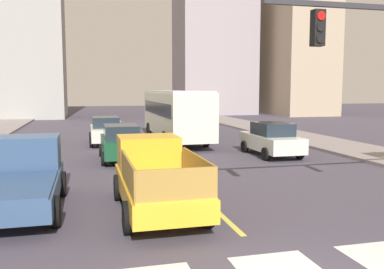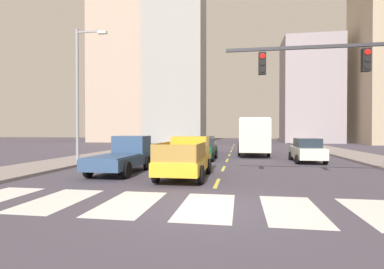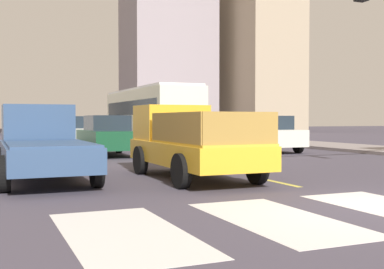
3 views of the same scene
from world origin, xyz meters
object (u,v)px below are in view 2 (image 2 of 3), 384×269
object	(u,v)px
pickup_dark	(124,155)
city_bus	(252,134)
sedan_near_left	(203,149)
streetlight_left	(79,90)
pickup_stakebed	(186,158)
sedan_far	(307,150)
sedan_mid	(206,145)

from	to	relation	value
pickup_dark	city_bus	distance (m)	15.81
sedan_near_left	streetlight_left	world-z (taller)	streetlight_left
pickup_stakebed	city_bus	distance (m)	15.42
city_bus	sedan_far	size ratio (longest dim) A/B	2.45
pickup_dark	sedan_near_left	world-z (taller)	pickup_dark
city_bus	streetlight_left	bearing A→B (deg)	-138.04
pickup_dark	sedan_mid	bearing A→B (deg)	78.35
pickup_stakebed	sedan_mid	size ratio (longest dim) A/B	1.18
city_bus	sedan_far	world-z (taller)	city_bus
streetlight_left	sedan_mid	bearing A→B (deg)	55.65
pickup_stakebed	sedan_near_left	distance (m)	8.48
city_bus	streetlight_left	xyz separation A→B (m)	(-11.74, -10.91, 3.02)
sedan_far	sedan_mid	xyz separation A→B (m)	(-8.06, 6.70, 0.00)
city_bus	sedan_near_left	distance (m)	7.68
city_bus	sedan_far	xyz separation A→B (m)	(3.57, -7.00, -1.09)
sedan_mid	streetlight_left	size ratio (longest dim) A/B	0.49
city_bus	sedan_mid	bearing A→B (deg)	-177.12
pickup_stakebed	sedan_near_left	bearing A→B (deg)	91.39
pickup_dark	sedan_near_left	distance (m)	8.21
pickup_dark	sedan_near_left	xyz separation A→B (m)	(3.39, 7.48, -0.06)
sedan_mid	city_bus	bearing A→B (deg)	1.41
pickup_dark	streetlight_left	distance (m)	6.64
sedan_near_left	sedan_far	world-z (taller)	same
city_bus	streetlight_left	world-z (taller)	streetlight_left
sedan_mid	pickup_stakebed	bearing A→B (deg)	-89.62
sedan_far	streetlight_left	world-z (taller)	streetlight_left
sedan_mid	streetlight_left	xyz separation A→B (m)	(-7.25, -10.61, 4.11)
city_bus	sedan_mid	size ratio (longest dim) A/B	2.45
sedan_near_left	streetlight_left	bearing A→B (deg)	-152.09
pickup_dark	city_bus	xyz separation A→B (m)	(7.43, 13.92, 1.03)
sedan_mid	pickup_dark	bearing A→B (deg)	-104.60
streetlight_left	city_bus	bearing A→B (deg)	42.91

